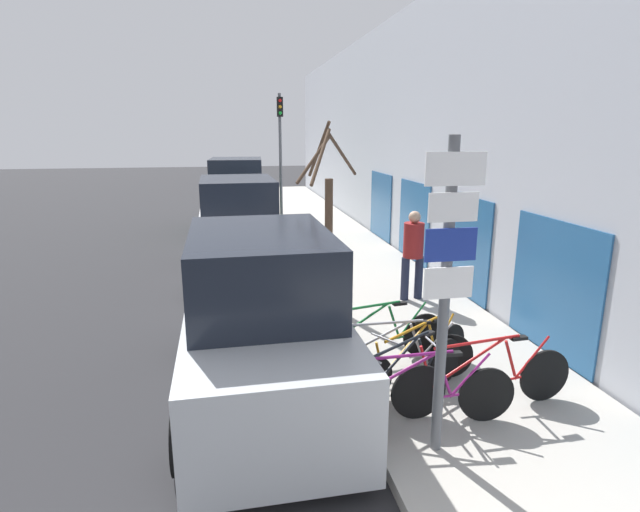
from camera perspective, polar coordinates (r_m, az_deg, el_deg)
name	(u,v)px	position (r m, az deg, el deg)	size (l,w,h in m)	color
ground_plane	(251,279)	(11.92, -7.94, -2.66)	(80.00, 80.00, 0.00)	#28282B
sidewalk_curb	(334,246)	(14.91, 1.55, 1.16)	(3.20, 32.00, 0.15)	#ADA89E
building_facade	(394,138)	(14.93, 8.45, 13.21)	(0.23, 32.00, 6.50)	#B2B7C1
signpost	(446,285)	(4.98, 14.21, -3.22)	(0.58, 0.13, 3.22)	#595B60
bicycle_0	(413,395)	(5.88, 10.56, -15.30)	(2.39, 0.44, 0.91)	black
bicycle_1	(484,379)	(6.40, 18.22, -13.20)	(2.34, 0.44, 0.92)	black
bicycle_2	(404,376)	(6.28, 9.61, -13.41)	(1.99, 1.15, 0.85)	black
bicycle_3	(416,358)	(6.80, 10.96, -11.32)	(1.91, 1.19, 0.84)	black
bicycle_4	(391,354)	(6.84, 8.16, -11.00)	(2.23, 0.44, 0.85)	black
bicycle_5	(372,338)	(7.22, 5.95, -9.33)	(2.32, 0.45, 0.92)	black
parked_car_0	(261,322)	(6.52, -6.71, -7.56)	(2.14, 4.71, 2.23)	#B2B7BC
parked_car_1	(239,233)	(12.01, -9.28, 2.67)	(2.14, 4.53, 2.36)	silver
parked_car_2	(238,199)	(17.64, -9.41, 6.46)	(2.30, 4.40, 2.52)	#144728
pedestrian_near	(413,249)	(9.89, 10.60, 0.80)	(0.46, 0.39, 1.77)	#1E2338
street_tree	(328,222)	(9.13, 0.89, 3.89)	(1.46, 2.05, 3.43)	#4C3828
traffic_light	(280,142)	(17.55, -4.55, 12.81)	(0.20, 0.30, 4.50)	#595B60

